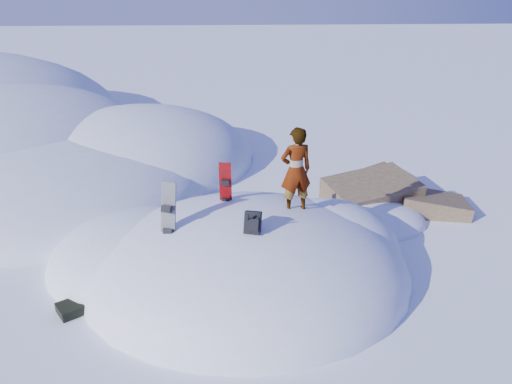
{
  "coord_description": "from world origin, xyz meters",
  "views": [
    {
      "loc": [
        -0.3,
        -9.17,
        5.95
      ],
      "look_at": [
        0.21,
        0.3,
        1.83
      ],
      "focal_mm": 35.0,
      "sensor_mm": 36.0,
      "label": 1
    }
  ],
  "objects_px": {
    "backpack": "(253,223)",
    "person": "(296,170)",
    "snowboard_red": "(226,193)",
    "snowboard_dark": "(168,222)"
  },
  "relations": [
    {
      "from": "snowboard_red",
      "to": "person",
      "type": "bearing_deg",
      "value": -7.93
    },
    {
      "from": "backpack",
      "to": "snowboard_red",
      "type": "bearing_deg",
      "value": 122.61
    },
    {
      "from": "snowboard_dark",
      "to": "person",
      "type": "distance_m",
      "value": 2.79
    },
    {
      "from": "snowboard_red",
      "to": "snowboard_dark",
      "type": "relative_size",
      "value": 0.89
    },
    {
      "from": "snowboard_dark",
      "to": "person",
      "type": "bearing_deg",
      "value": 37.73
    },
    {
      "from": "snowboard_red",
      "to": "person",
      "type": "distance_m",
      "value": 1.67
    },
    {
      "from": "backpack",
      "to": "person",
      "type": "relative_size",
      "value": 0.28
    },
    {
      "from": "backpack",
      "to": "person",
      "type": "bearing_deg",
      "value": 63.2
    },
    {
      "from": "snowboard_red",
      "to": "snowboard_dark",
      "type": "height_order",
      "value": "snowboard_dark"
    },
    {
      "from": "snowboard_red",
      "to": "backpack",
      "type": "xyz_separation_m",
      "value": [
        0.52,
        -1.54,
        0.04
      ]
    }
  ]
}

